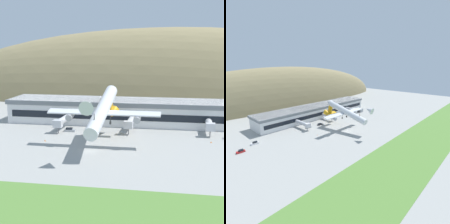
# 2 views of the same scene
# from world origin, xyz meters

# --- Properties ---
(ground_plane) EXTENTS (428.04, 428.04, 0.00)m
(ground_plane) POSITION_xyz_m (0.00, 0.00, 0.00)
(ground_plane) COLOR #9E9E99
(grass_strip_foreground) EXTENTS (385.24, 30.63, 0.08)m
(grass_strip_foreground) POSITION_xyz_m (0.00, -45.32, 0.04)
(grass_strip_foreground) COLOR #568438
(grass_strip_foreground) RESTS_ON ground_plane
(hill_backdrop) EXTENTS (316.47, 53.01, 88.31)m
(hill_backdrop) POSITION_xyz_m (25.79, 113.67, 0.00)
(hill_backdrop) COLOR #8E7F56
(hill_backdrop) RESTS_ON ground_plane
(terminal_building) EXTENTS (112.45, 20.16, 10.46)m
(terminal_building) POSITION_xyz_m (9.98, 45.52, 5.92)
(terminal_building) COLOR silver
(terminal_building) RESTS_ON ground_plane
(jetway_0) EXTENTS (3.38, 15.86, 5.43)m
(jetway_0) POSITION_xyz_m (-17.89, 27.23, 3.99)
(jetway_0) COLOR silver
(jetway_0) RESTS_ON ground_plane
(jetway_1) EXTENTS (3.38, 13.27, 5.43)m
(jetway_1) POSITION_xyz_m (9.41, 28.59, 3.99)
(jetway_1) COLOR silver
(jetway_1) RESTS_ON ground_plane
(jetway_2) EXTENTS (3.38, 11.51, 5.43)m
(jetway_2) POSITION_xyz_m (40.06, 29.54, 3.99)
(jetway_2) COLOR silver
(jetway_2) RESTS_ON ground_plane
(cargo_airplane) EXTENTS (38.02, 45.18, 15.02)m
(cargo_airplane) POSITION_xyz_m (3.48, 4.66, 12.88)
(cargo_airplane) COLOR silver
(service_car_1) EXTENTS (4.45, 1.82, 1.60)m
(service_car_1) POSITION_xyz_m (-14.40, 25.79, 0.66)
(service_car_1) COLOR #999EA3
(service_car_1) RESTS_ON ground_plane
(service_car_2) EXTENTS (4.44, 1.78, 1.47)m
(service_car_2) POSITION_xyz_m (-4.14, 24.57, 0.61)
(service_car_2) COLOR #333338
(service_car_2) RESTS_ON ground_plane
(traffic_cone_0) EXTENTS (0.52, 0.52, 0.58)m
(traffic_cone_0) POSITION_xyz_m (39.83, 18.12, 0.28)
(traffic_cone_0) COLOR orange
(traffic_cone_0) RESTS_ON ground_plane
(traffic_cone_1) EXTENTS (0.52, 0.52, 0.58)m
(traffic_cone_1) POSITION_xyz_m (-18.94, 9.93, 0.28)
(traffic_cone_1) COLOR orange
(traffic_cone_1) RESTS_ON ground_plane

